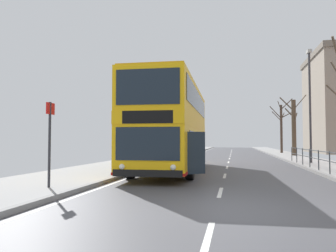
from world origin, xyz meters
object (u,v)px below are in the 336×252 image
bus_stop_sign_near (50,135)px  bare_tree_far_00 (281,126)px  bare_tree_far_02 (294,126)px  double_decker_bus_main (173,127)px  street_lamp_far_side (310,97)px

bus_stop_sign_near → bare_tree_far_00: 33.70m
bare_tree_far_02 → bus_stop_sign_near: bearing=-114.6°
bare_tree_far_00 → bare_tree_far_02: 7.07m
bus_stop_sign_near → bare_tree_far_02: 27.21m
double_decker_bus_main → bare_tree_far_00: 25.87m
double_decker_bus_main → bare_tree_far_02: bearing=63.0°
bus_stop_sign_near → bare_tree_far_02: size_ratio=0.45×
double_decker_bus_main → street_lamp_far_side: size_ratio=1.56×
street_lamp_far_side → double_decker_bus_main: bearing=-142.0°
street_lamp_far_side → bare_tree_far_02: size_ratio=1.27×
bus_stop_sign_near → street_lamp_far_side: bearing=52.4°
bare_tree_far_02 → bare_tree_far_00: bearing=91.5°
double_decker_bus_main → bus_stop_sign_near: size_ratio=4.40×
bus_stop_sign_near → double_decker_bus_main: bearing=71.3°
double_decker_bus_main → street_lamp_far_side: street_lamp_far_side is taller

